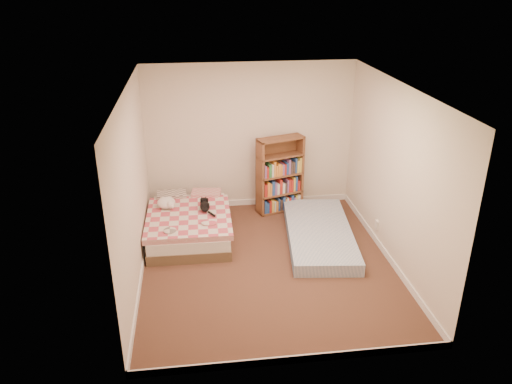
{
  "coord_description": "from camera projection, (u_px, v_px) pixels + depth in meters",
  "views": [
    {
      "loc": [
        -0.94,
        -6.01,
        3.79
      ],
      "look_at": [
        -0.12,
        0.3,
        0.99
      ],
      "focal_mm": 35.0,
      "sensor_mm": 36.0,
      "label": 1
    }
  ],
  "objects": [
    {
      "name": "room",
      "position": [
        268.0,
        186.0,
        6.61
      ],
      "size": [
        3.51,
        4.01,
        2.51
      ],
      "color": "#4F2E21",
      "rests_on": "ground"
    },
    {
      "name": "floor_mattress",
      "position": [
        319.0,
        234.0,
        7.69
      ],
      "size": [
        1.2,
        2.23,
        0.19
      ],
      "primitive_type": "cube",
      "rotation": [
        0.0,
        0.0,
        -0.11
      ],
      "color": "#6685AA",
      "rests_on": "room"
    },
    {
      "name": "white_dog",
      "position": [
        167.0,
        203.0,
        7.79
      ],
      "size": [
        0.34,
        0.37,
        0.15
      ],
      "rotation": [
        0.0,
        0.0,
        -0.22
      ],
      "color": "white",
      "rests_on": "bed"
    },
    {
      "name": "bed",
      "position": [
        189.0,
        223.0,
        7.79
      ],
      "size": [
        1.29,
        1.75,
        0.46
      ],
      "rotation": [
        0.0,
        0.0,
        -0.02
      ],
      "color": "brown",
      "rests_on": "room"
    },
    {
      "name": "bookshelf",
      "position": [
        280.0,
        183.0,
        8.51
      ],
      "size": [
        0.87,
        0.5,
        1.32
      ],
      "rotation": [
        0.0,
        0.0,
        0.31
      ],
      "color": "brown",
      "rests_on": "room"
    },
    {
      "name": "black_cat",
      "position": [
        205.0,
        205.0,
        7.76
      ],
      "size": [
        0.18,
        0.55,
        0.13
      ],
      "rotation": [
        0.0,
        0.0,
        0.04
      ],
      "color": "black",
      "rests_on": "bed"
    }
  ]
}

